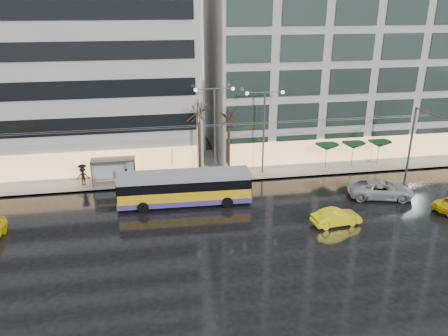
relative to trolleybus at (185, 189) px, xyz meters
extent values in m
plane|color=black|center=(1.61, -4.89, -1.45)|extent=(140.00, 140.00, 0.00)
cube|color=gray|center=(3.61, 9.11, -1.37)|extent=(80.00, 10.00, 0.15)
cube|color=slate|center=(3.61, 4.16, -1.37)|extent=(80.00, 0.10, 0.15)
cube|color=#A29F9B|center=(-14.39, 14.11, 9.70)|extent=(34.00, 14.00, 22.00)
cube|color=#A29F9B|center=(20.61, 14.11, 11.20)|extent=(32.00, 14.00, 25.00)
cube|color=gold|center=(0.00, 0.00, -0.45)|extent=(11.51, 2.75, 1.43)
cube|color=#453584|center=(0.00, 0.00, -0.92)|extent=(11.55, 2.79, 0.48)
cube|color=black|center=(0.00, 0.00, 0.60)|extent=(11.53, 2.77, 0.86)
cube|color=gray|center=(0.00, 0.00, 1.27)|extent=(11.51, 2.75, 0.48)
cube|color=black|center=(5.75, -0.19, 0.46)|extent=(0.13, 2.19, 1.24)
cube|color=black|center=(-5.75, 0.19, 0.46)|extent=(0.13, 2.19, 1.24)
cylinder|color=black|center=(3.66, 1.07, -0.97)|extent=(0.96, 0.36, 0.95)
cylinder|color=black|center=(3.58, -1.31, -0.97)|extent=(0.96, 0.36, 0.95)
cylinder|color=black|center=(-3.58, 1.31, -0.97)|extent=(0.96, 0.36, 0.95)
cylinder|color=black|center=(-3.66, -1.07, -0.97)|extent=(0.96, 0.36, 0.95)
cylinder|color=#595B60|center=(-0.92, 0.94, 2.65)|extent=(0.17, 3.55, 2.51)
cylinder|color=#595B60|center=(-0.91, 1.41, 2.65)|extent=(0.17, 3.55, 2.51)
cylinder|color=#595B60|center=(23.61, 3.61, 2.05)|extent=(0.24, 0.24, 7.00)
cube|color=#595B60|center=(23.61, 1.11, 5.45)|extent=(0.10, 5.00, 0.10)
cylinder|color=#595B60|center=(2.61, 0.86, 5.35)|extent=(42.00, 0.04, 0.04)
cylinder|color=#595B60|center=(2.61, 1.36, 5.35)|extent=(42.00, 0.04, 0.04)
cube|color=#595B60|center=(-6.39, 5.61, 1.15)|extent=(4.20, 1.60, 0.12)
cube|color=silver|center=(-6.39, 6.31, -0.10)|extent=(4.00, 0.05, 2.20)
cube|color=white|center=(-8.44, 5.61, -0.10)|extent=(0.10, 1.40, 2.20)
cylinder|color=#595B60|center=(-8.39, 4.91, -0.10)|extent=(0.10, 0.10, 2.40)
cylinder|color=#595B60|center=(-8.39, 6.31, -0.10)|extent=(0.10, 0.10, 2.40)
cylinder|color=#595B60|center=(-4.39, 4.91, -0.10)|extent=(0.10, 0.10, 2.40)
cylinder|color=#595B60|center=(-4.39, 6.31, -0.10)|extent=(0.10, 0.10, 2.40)
cylinder|color=#595B60|center=(3.61, 5.91, 3.20)|extent=(0.18, 0.18, 9.00)
cylinder|color=#595B60|center=(2.71, 5.91, 7.60)|extent=(1.80, 0.10, 0.10)
cylinder|color=#595B60|center=(4.51, 5.91, 7.60)|extent=(1.80, 0.10, 0.10)
sphere|color=#FFF2CC|center=(1.81, 5.91, 7.55)|extent=(0.36, 0.36, 0.36)
sphere|color=#FFF2CC|center=(5.41, 5.91, 7.55)|extent=(0.36, 0.36, 0.36)
cylinder|color=#595B60|center=(8.61, 5.91, 2.95)|extent=(0.18, 0.18, 8.50)
cylinder|color=#595B60|center=(7.71, 5.91, 7.10)|extent=(1.80, 0.10, 0.10)
cylinder|color=#595B60|center=(9.51, 5.91, 7.10)|extent=(1.80, 0.10, 0.10)
sphere|color=#FFF2CC|center=(6.81, 5.91, 7.05)|extent=(0.36, 0.36, 0.36)
sphere|color=#FFF2CC|center=(10.41, 5.91, 7.05)|extent=(0.36, 0.36, 0.36)
cylinder|color=black|center=(2.11, 6.11, 1.50)|extent=(0.28, 0.28, 5.60)
cylinder|color=black|center=(5.11, 6.31, 1.15)|extent=(0.28, 0.28, 4.90)
cylinder|color=#595B60|center=(15.61, 6.11, -0.20)|extent=(0.06, 0.06, 2.20)
cone|color=#103B1A|center=(15.61, 6.11, 1.00)|extent=(2.50, 2.50, 0.70)
cylinder|color=#595B60|center=(18.61, 6.11, -0.20)|extent=(0.06, 0.06, 2.20)
cone|color=#103B1A|center=(18.61, 6.11, 1.00)|extent=(2.50, 2.50, 0.70)
cylinder|color=#595B60|center=(21.61, 6.11, -0.20)|extent=(0.06, 0.06, 2.20)
cone|color=#103B1A|center=(21.61, 6.11, 1.00)|extent=(2.50, 2.50, 0.70)
imported|color=yellow|center=(11.61, -5.93, -0.79)|extent=(4.11, 1.83, 1.31)
imported|color=#A1A1A6|center=(17.76, -1.66, -0.64)|extent=(6.30, 4.00, 1.62)
imported|color=black|center=(-5.17, 4.51, -0.37)|extent=(0.79, 0.65, 1.86)
imported|color=#C84252|center=(-5.17, 4.51, 0.45)|extent=(1.23, 1.24, 0.88)
imported|color=black|center=(-1.75, 7.33, -0.46)|extent=(0.87, 0.71, 1.68)
imported|color=black|center=(-9.34, 5.77, -0.42)|extent=(1.16, 0.69, 1.77)
imported|color=black|center=(-9.34, 5.77, 0.45)|extent=(0.84, 0.84, 0.72)
camera|label=1|loc=(-2.64, -35.15, 15.38)|focal=35.00mm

